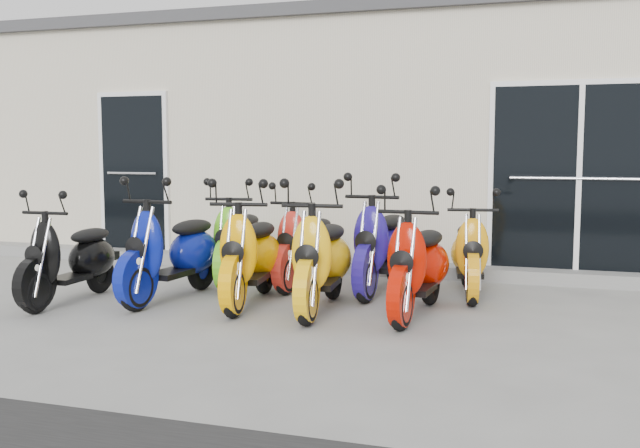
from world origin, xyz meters
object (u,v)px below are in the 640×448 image
(scooter_back_yellow, at_px, (470,241))
(scooter_back_blue, at_px, (382,232))
(scooter_front_red, at_px, (418,250))
(scooter_front_black, at_px, (70,245))
(scooter_back_red, at_px, (306,234))
(scooter_front_orange_a, at_px, (250,241))
(scooter_front_blue, at_px, (172,238))
(scooter_back_green, at_px, (239,230))
(scooter_front_orange_b, at_px, (322,244))

(scooter_back_yellow, bearing_deg, scooter_back_blue, 177.38)
(scooter_front_red, bearing_deg, scooter_front_black, -168.28)
(scooter_back_red, bearing_deg, scooter_back_blue, -0.98)
(scooter_front_black, xyz_separation_m, scooter_back_red, (1.97, 1.52, 0.02))
(scooter_front_black, distance_m, scooter_back_red, 2.49)
(scooter_front_red, bearing_deg, scooter_front_orange_a, -175.79)
(scooter_back_blue, bearing_deg, scooter_front_blue, -149.26)
(scooter_back_yellow, bearing_deg, scooter_back_green, 172.21)
(scooter_back_green, relative_size, scooter_back_red, 1.03)
(scooter_back_yellow, bearing_deg, scooter_front_red, -116.90)
(scooter_back_green, height_order, scooter_back_blue, scooter_back_blue)
(scooter_front_blue, xyz_separation_m, scooter_back_yellow, (2.86, 1.11, -0.06))
(scooter_front_orange_b, bearing_deg, scooter_back_red, 110.58)
(scooter_front_black, distance_m, scooter_back_blue, 3.20)
(scooter_front_orange_a, distance_m, scooter_back_blue, 1.48)
(scooter_front_black, height_order, scooter_back_red, scooter_back_red)
(scooter_front_orange_b, height_order, scooter_front_red, scooter_front_orange_b)
(scooter_front_red, relative_size, scooter_back_green, 1.01)
(scooter_front_orange_b, relative_size, scooter_back_yellow, 1.11)
(scooter_front_blue, height_order, scooter_front_orange_b, scooter_front_orange_b)
(scooter_front_red, xyz_separation_m, scooter_back_green, (-2.25, 1.04, -0.00))
(scooter_front_blue, distance_m, scooter_front_orange_b, 1.61)
(scooter_back_red, relative_size, scooter_back_yellow, 1.03)
(scooter_back_yellow, bearing_deg, scooter_front_orange_a, -160.38)
(scooter_front_black, xyz_separation_m, scooter_front_orange_a, (1.76, 0.45, 0.06))
(scooter_front_orange_a, bearing_deg, scooter_front_red, -7.46)
(scooter_front_orange_a, xyz_separation_m, scooter_front_orange_b, (0.75, -0.06, 0.01))
(scooter_front_black, bearing_deg, scooter_back_red, 37.45)
(scooter_front_red, xyz_separation_m, scooter_back_blue, (-0.56, 0.99, 0.04))
(scooter_front_black, xyz_separation_m, scooter_back_green, (1.16, 1.49, 0.04))
(scooter_back_blue, height_order, scooter_back_yellow, scooter_back_blue)
(scooter_front_orange_a, relative_size, scooter_back_blue, 0.97)
(scooter_front_orange_b, distance_m, scooter_back_green, 1.74)
(scooter_front_black, distance_m, scooter_back_green, 1.89)
(scooter_front_blue, relative_size, scooter_front_orange_b, 1.00)
(scooter_front_black, distance_m, scooter_front_blue, 1.00)
(scooter_front_black, relative_size, scooter_front_orange_a, 0.91)
(scooter_front_orange_a, bearing_deg, scooter_back_blue, 34.54)
(scooter_front_blue, bearing_deg, scooter_front_red, 6.06)
(scooter_back_red, bearing_deg, scooter_front_orange_b, -60.38)
(scooter_front_red, bearing_deg, scooter_front_blue, -175.23)
(scooter_front_orange_b, xyz_separation_m, scooter_back_blue, (0.35, 1.05, 0.01))
(scooter_front_blue, height_order, scooter_back_green, scooter_front_blue)
(scooter_back_green, xyz_separation_m, scooter_back_red, (0.81, 0.03, -0.02))
(scooter_front_black, distance_m, scooter_back_yellow, 4.07)
(scooter_front_black, height_order, scooter_front_orange_a, scooter_front_orange_a)
(scooter_front_orange_a, bearing_deg, scooter_back_red, 71.36)
(scooter_back_yellow, bearing_deg, scooter_front_orange_b, -146.36)
(scooter_back_blue, distance_m, scooter_back_yellow, 0.92)
(scooter_front_orange_b, distance_m, scooter_back_yellow, 1.71)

